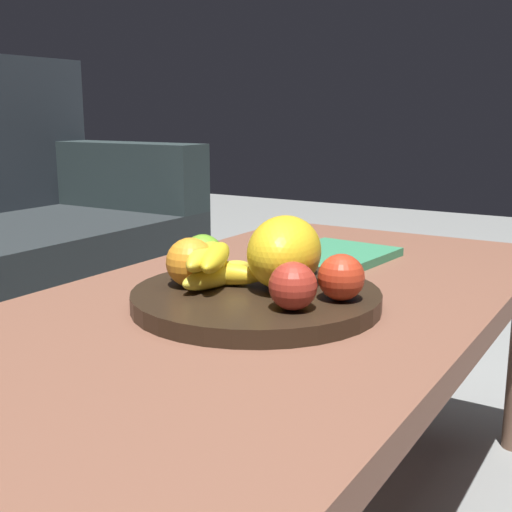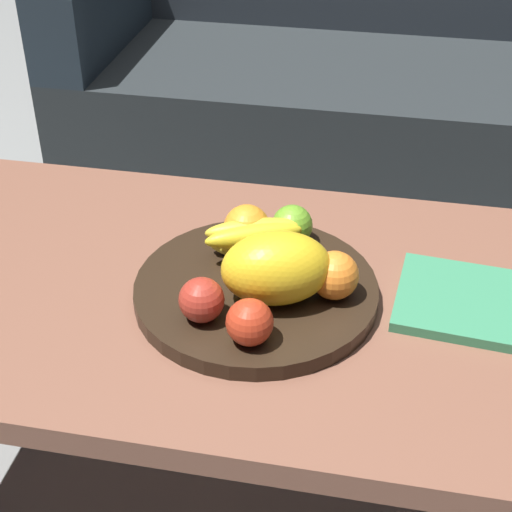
# 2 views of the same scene
# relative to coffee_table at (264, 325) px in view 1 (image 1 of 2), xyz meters

# --- Properties ---
(coffee_table) EXTENTS (1.28, 0.64, 0.45)m
(coffee_table) POSITION_rel_coffee_table_xyz_m (0.00, 0.00, 0.00)
(coffee_table) COLOR brown
(coffee_table) RESTS_ON ground_plane
(fruit_bowl) EXTENTS (0.36, 0.36, 0.03)m
(fruit_bowl) POSITION_rel_coffee_table_xyz_m (-0.05, -0.01, 0.06)
(fruit_bowl) COLOR black
(fruit_bowl) RESTS_ON coffee_table
(melon_large_front) EXTENTS (0.18, 0.15, 0.11)m
(melon_large_front) POSITION_rel_coffee_table_xyz_m (-0.01, -0.04, 0.12)
(melon_large_front) COLOR yellow
(melon_large_front) RESTS_ON fruit_bowl
(orange_front) EXTENTS (0.07, 0.07, 0.07)m
(orange_front) POSITION_rel_coffee_table_xyz_m (-0.08, 0.08, 0.11)
(orange_front) COLOR orange
(orange_front) RESTS_ON fruit_bowl
(orange_left) EXTENTS (0.07, 0.07, 0.07)m
(orange_left) POSITION_rel_coffee_table_xyz_m (0.07, -0.02, 0.10)
(orange_left) COLOR orange
(orange_left) RESTS_ON fruit_bowl
(apple_front) EXTENTS (0.06, 0.06, 0.06)m
(apple_front) POSITION_rel_coffee_table_xyz_m (-0.03, -0.14, 0.10)
(apple_front) COLOR red
(apple_front) RESTS_ON fruit_bowl
(apple_left) EXTENTS (0.06, 0.06, 0.06)m
(apple_left) POSITION_rel_coffee_table_xyz_m (-0.11, -0.11, 0.10)
(apple_left) COLOR #AD3123
(apple_left) RESTS_ON fruit_bowl
(apple_right) EXTENTS (0.06, 0.06, 0.06)m
(apple_right) POSITION_rel_coffee_table_xyz_m (-0.01, 0.10, 0.10)
(apple_right) COLOR #68A529
(apple_right) RESTS_ON fruit_bowl
(banana_bunch) EXTENTS (0.16, 0.15, 0.06)m
(banana_bunch) POSITION_rel_coffee_table_xyz_m (-0.06, 0.05, 0.10)
(banana_bunch) COLOR yellow
(banana_bunch) RESTS_ON fruit_bowl
(magazine) EXTENTS (0.27, 0.20, 0.02)m
(magazine) POSITION_rel_coffee_table_xyz_m (0.28, 0.02, 0.05)
(magazine) COLOR #398A5E
(magazine) RESTS_ON coffee_table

